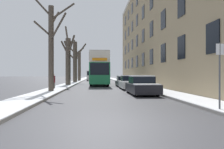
# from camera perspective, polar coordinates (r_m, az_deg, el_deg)

# --- Properties ---
(ground_plane) EXTENTS (320.00, 320.00, 0.00)m
(ground_plane) POSITION_cam_1_polar(r_m,az_deg,el_deg) (6.81, 3.15, -12.97)
(ground_plane) COLOR #424247
(sidewalk_left) EXTENTS (2.05, 130.00, 0.16)m
(sidewalk_left) POSITION_cam_1_polar(r_m,az_deg,el_deg) (59.73, -8.07, -1.37)
(sidewalk_left) COLOR gray
(sidewalk_left) RESTS_ON ground
(sidewalk_right) EXTENTS (2.05, 130.00, 0.16)m
(sidewalk_right) POSITION_cam_1_polar(r_m,az_deg,el_deg) (59.86, 1.07, -1.37)
(sidewalk_right) COLOR gray
(sidewalk_right) RESTS_ON ground
(terrace_facade_right) EXTENTS (9.10, 46.29, 16.45)m
(terrace_facade_right) POSITION_cam_1_polar(r_m,az_deg,el_deg) (32.69, 16.07, 11.84)
(terrace_facade_right) COLOR tan
(terrace_facade_right) RESTS_ON ground
(bare_tree_left_0) EXTENTS (4.31, 3.66, 8.88)m
(bare_tree_left_0) POSITION_cam_1_polar(r_m,az_deg,el_deg) (19.04, -15.64, 7.80)
(bare_tree_left_0) COLOR #4C4238
(bare_tree_left_0) RESTS_ON ground
(bare_tree_left_1) EXTENTS (2.24, 4.65, 8.40)m
(bare_tree_left_1) POSITION_cam_1_polar(r_m,az_deg,el_deg) (29.77, -11.41, 4.12)
(bare_tree_left_1) COLOR #4C4238
(bare_tree_left_1) RESTS_ON ground
(bare_tree_left_2) EXTENTS (3.70, 2.51, 8.05)m
(bare_tree_left_2) POSITION_cam_1_polar(r_m,az_deg,el_deg) (40.19, -9.60, 3.67)
(bare_tree_left_2) COLOR #4C4238
(bare_tree_left_2) RESTS_ON ground
(bare_tree_left_3) EXTENTS (1.83, 1.87, 6.88)m
(bare_tree_left_3) POSITION_cam_1_polar(r_m,az_deg,el_deg) (50.83, -8.57, 2.41)
(bare_tree_left_3) COLOR #4C4238
(bare_tree_left_3) RESTS_ON ground
(double_decker_bus) EXTENTS (2.56, 11.19, 4.47)m
(double_decker_bus) POSITION_cam_1_polar(r_m,az_deg,el_deg) (31.51, -3.43, 1.84)
(double_decker_bus) COLOR #1E7A47
(double_decker_bus) RESTS_ON ground
(parked_car_0) EXTENTS (1.90, 4.46, 1.45)m
(parked_car_0) POSITION_cam_1_polar(r_m,az_deg,el_deg) (16.74, 7.77, -2.92)
(parked_car_0) COLOR black
(parked_car_0) RESTS_ON ground
(parked_car_1) EXTENTS (1.90, 3.95, 1.44)m
(parked_car_1) POSITION_cam_1_polar(r_m,az_deg,el_deg) (22.47, 4.65, -2.18)
(parked_car_1) COLOR silver
(parked_car_1) RESTS_ON ground
(parked_car_2) EXTENTS (1.77, 3.95, 1.36)m
(parked_car_2) POSITION_cam_1_polar(r_m,az_deg,el_deg) (27.32, 3.05, -1.87)
(parked_car_2) COLOR slate
(parked_car_2) RESTS_ON ground
(oncoming_van) EXTENTS (1.90, 5.20, 2.42)m
(oncoming_van) POSITION_cam_1_polar(r_m,az_deg,el_deg) (53.29, -5.52, -0.23)
(oncoming_van) COLOR white
(oncoming_van) RESTS_ON ground
(pedestrian_left_sidewalk) EXTENTS (0.35, 0.35, 1.59)m
(pedestrian_left_sidewalk) POSITION_cam_1_polar(r_m,az_deg,el_deg) (22.22, -15.03, -1.67)
(pedestrian_left_sidewalk) COLOR #4C4742
(pedestrian_left_sidewalk) RESTS_ON ground
(street_sign_post) EXTENTS (0.32, 0.07, 2.78)m
(street_sign_post) POSITION_cam_1_polar(r_m,az_deg,el_deg) (9.62, 26.31, 0.34)
(street_sign_post) COLOR #4C4F54
(street_sign_post) RESTS_ON ground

